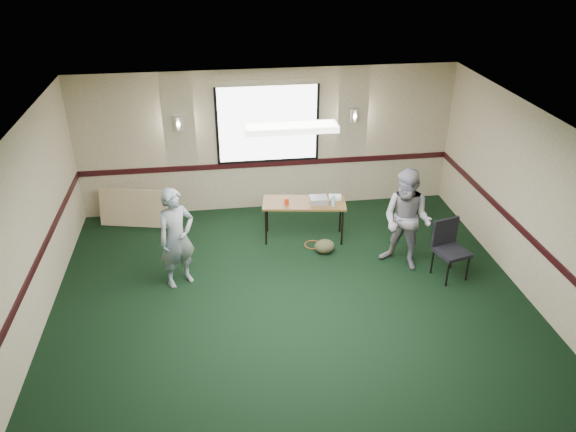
{
  "coord_description": "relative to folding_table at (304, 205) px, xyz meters",
  "views": [
    {
      "loc": [
        -0.99,
        -5.81,
        5.04
      ],
      "look_at": [
        0.0,
        1.3,
        1.2
      ],
      "focal_mm": 35.0,
      "sensor_mm": 36.0,
      "label": 1
    }
  ],
  "objects": [
    {
      "name": "ground",
      "position": [
        -0.47,
        -2.68,
        -0.66
      ],
      "size": [
        8.0,
        8.0,
        0.0
      ],
      "primitive_type": "plane",
      "color": "black",
      "rests_on": "ground"
    },
    {
      "name": "room_shell",
      "position": [
        -0.47,
        -0.55,
        0.92
      ],
      "size": [
        8.0,
        8.02,
        8.0
      ],
      "color": "tan",
      "rests_on": "ground"
    },
    {
      "name": "folding_table",
      "position": [
        0.0,
        0.0,
        0.0
      ],
      "size": [
        1.49,
        0.78,
        0.71
      ],
      "rotation": [
        0.0,
        0.0,
        -0.15
      ],
      "color": "brown",
      "rests_on": "ground"
    },
    {
      "name": "projector",
      "position": [
        0.24,
        -0.06,
        0.1
      ],
      "size": [
        0.31,
        0.26,
        0.1
      ],
      "primitive_type": "cube",
      "rotation": [
        0.0,
        0.0,
        -0.04
      ],
      "color": "#9A99A1",
      "rests_on": "folding_table"
    },
    {
      "name": "game_console",
      "position": [
        0.55,
        0.05,
        0.08
      ],
      "size": [
        0.23,
        0.19,
        0.05
      ],
      "primitive_type": "cube",
      "rotation": [
        0.0,
        0.0,
        -0.11
      ],
      "color": "white",
      "rests_on": "folding_table"
    },
    {
      "name": "red_cup",
      "position": [
        -0.31,
        -0.05,
        0.11
      ],
      "size": [
        0.08,
        0.08,
        0.11
      ],
      "primitive_type": "cylinder",
      "color": "red",
      "rests_on": "folding_table"
    },
    {
      "name": "water_bottle",
      "position": [
        0.46,
        -0.22,
        0.16
      ],
      "size": [
        0.06,
        0.06,
        0.21
      ],
      "primitive_type": "cylinder",
      "color": "#95D9F4",
      "rests_on": "folding_table"
    },
    {
      "name": "duffel_bag",
      "position": [
        0.27,
        -0.54,
        -0.54
      ],
      "size": [
        0.36,
        0.29,
        0.24
      ],
      "primitive_type": "ellipsoid",
      "rotation": [
        0.0,
        0.0,
        -0.08
      ],
      "color": "#464528",
      "rests_on": "ground"
    },
    {
      "name": "cable_coil",
      "position": [
        0.12,
        -0.27,
        -0.65
      ],
      "size": [
        0.29,
        0.29,
        0.01
      ],
      "primitive_type": "torus",
      "rotation": [
        0.0,
        0.0,
        0.01
      ],
      "color": "#BF4917",
      "rests_on": "ground"
    },
    {
      "name": "folded_table",
      "position": [
        -2.95,
        0.89,
        -0.31
      ],
      "size": [
        1.37,
        0.51,
        0.7
      ],
      "primitive_type": "cube",
      "rotation": [
        -0.21,
        0.0,
        -0.23
      ],
      "color": "tan",
      "rests_on": "ground"
    },
    {
      "name": "conference_chair",
      "position": [
        2.04,
        -1.43,
        -0.11
      ],
      "size": [
        0.56,
        0.58,
        0.93
      ],
      "rotation": [
        0.0,
        0.0,
        0.27
      ],
      "color": "black",
      "rests_on": "ground"
    },
    {
      "name": "person_left",
      "position": [
        -2.11,
        -1.09,
        0.14
      ],
      "size": [
        0.69,
        0.62,
        1.6
      ],
      "primitive_type": "imported",
      "rotation": [
        0.0,
        0.0,
        0.52
      ],
      "color": "#38597C",
      "rests_on": "ground"
    },
    {
      "name": "person_right",
      "position": [
        1.45,
        -1.1,
        0.18
      ],
      "size": [
        1.03,
        1.01,
        1.67
      ],
      "primitive_type": "imported",
      "rotation": [
        0.0,
        0.0,
        -0.73
      ],
      "color": "#7F93C6",
      "rests_on": "ground"
    }
  ]
}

